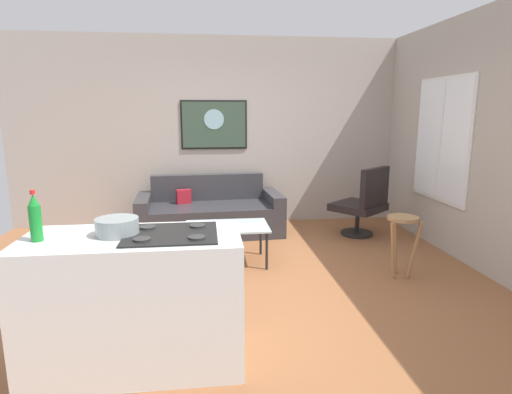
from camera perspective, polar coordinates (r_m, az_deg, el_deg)
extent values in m
cube|color=#945B37|center=(4.38, -2.11, -11.72)|extent=(6.40, 6.40, 0.04)
cube|color=#AEA398|center=(6.46, -4.04, 8.75)|extent=(6.40, 0.05, 2.80)
cube|color=#ADA498|center=(5.24, 27.64, 6.83)|extent=(0.05, 6.40, 2.80)
cube|color=#323136|center=(5.99, -6.23, -3.02)|extent=(1.69, 1.01, 0.42)
cube|color=#323136|center=(6.27, -6.57, 1.38)|extent=(1.65, 0.26, 0.38)
cube|color=#323136|center=(5.98, -14.98, -2.65)|extent=(0.24, 0.92, 0.57)
cube|color=#323136|center=(6.10, 2.31, -1.98)|extent=(0.24, 0.92, 0.57)
cube|color=maroon|center=(6.07, -9.81, 0.07)|extent=(0.22, 0.15, 0.20)
cube|color=silver|center=(4.77, -3.99, -4.01)|extent=(0.94, 0.60, 0.02)
cylinder|color=#232326|center=(4.59, -9.09, -7.65)|extent=(0.03, 0.03, 0.43)
cylinder|color=#232326|center=(4.63, 1.47, -7.33)|extent=(0.03, 0.03, 0.43)
cylinder|color=#232326|center=(5.07, -8.89, -5.79)|extent=(0.03, 0.03, 0.43)
cylinder|color=#232326|center=(5.11, 0.65, -5.52)|extent=(0.03, 0.03, 0.43)
cylinder|color=black|center=(6.12, 13.51, -4.82)|extent=(0.44, 0.44, 0.04)
cylinder|color=black|center=(6.07, 13.60, -2.93)|extent=(0.06, 0.06, 0.38)
cube|color=black|center=(6.03, 13.68, -1.30)|extent=(0.87, 0.87, 0.10)
cube|color=black|center=(5.86, 15.83, 1.30)|extent=(0.54, 0.46, 0.52)
cylinder|color=#A4774B|center=(4.57, 19.35, -2.73)|extent=(0.32, 0.32, 0.03)
cylinder|color=#A4774B|center=(4.77, 18.38, -6.15)|extent=(0.04, 0.13, 0.62)
cylinder|color=#A4774B|center=(4.55, 18.12, -6.99)|extent=(0.13, 0.10, 0.62)
cylinder|color=#A4774B|center=(4.65, 20.73, -6.77)|extent=(0.13, 0.10, 0.62)
cube|color=silver|center=(3.03, -16.02, -13.42)|extent=(1.41, 0.66, 0.91)
cube|color=black|center=(2.83, -11.44, -4.91)|extent=(0.60, 0.52, 0.01)
cylinder|color=#2D2D2D|center=(2.72, -15.26, -5.55)|extent=(0.11, 0.11, 0.01)
cylinder|color=#2D2D2D|center=(2.69, -8.04, -5.43)|extent=(0.11, 0.11, 0.01)
cylinder|color=#2D2D2D|center=(2.98, -14.51, -3.98)|extent=(0.11, 0.11, 0.01)
cylinder|color=#2D2D2D|center=(2.96, -7.95, -3.86)|extent=(0.11, 0.11, 0.01)
cylinder|color=#18862C|center=(2.95, -27.74, -3.19)|extent=(0.07, 0.07, 0.23)
cone|color=#18862C|center=(2.92, -28.01, -0.35)|extent=(0.07, 0.07, 0.07)
cylinder|color=red|center=(2.92, -28.10, 0.59)|extent=(0.03, 0.03, 0.03)
cylinder|color=gray|center=(2.91, -18.28, -4.79)|extent=(0.15, 0.15, 0.01)
cylinder|color=gray|center=(2.90, -18.34, -3.84)|extent=(0.28, 0.28, 0.11)
cube|color=black|center=(6.41, -5.72, 9.73)|extent=(0.99, 0.01, 0.72)
cube|color=#384D3B|center=(6.40, -5.72, 9.73)|extent=(0.94, 0.02, 0.67)
cylinder|color=#91BBC8|center=(6.38, -5.73, 10.45)|extent=(0.30, 0.01, 0.30)
cube|color=silver|center=(5.73, 23.94, 7.10)|extent=(0.02, 1.20, 1.53)
cube|color=white|center=(5.72, 23.85, 7.11)|extent=(0.01, 1.12, 1.45)
cube|color=silver|center=(5.72, 23.82, 7.11)|extent=(0.01, 0.04, 1.45)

